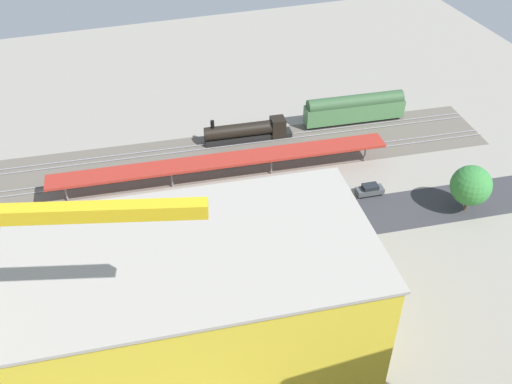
{
  "coord_description": "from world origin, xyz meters",
  "views": [
    {
      "loc": [
        15.5,
        65.86,
        58.3
      ],
      "look_at": [
        -5.15,
        0.15,
        5.35
      ],
      "focal_mm": 40.97,
      "sensor_mm": 36.0,
      "label": 1
    }
  ],
  "objects_px": {
    "parked_car_1": "(333,198)",
    "street_tree_2": "(149,246)",
    "platform_canopy_near": "(222,161)",
    "locomotive": "(250,131)",
    "parked_car_3": "(251,212)",
    "box_truck_0": "(84,279)",
    "traffic_light": "(330,212)",
    "parked_car_4": "(203,222)",
    "parked_car_0": "(370,190)",
    "construction_building": "(197,309)",
    "street_tree_0": "(471,186)",
    "street_tree_3": "(340,210)",
    "parked_car_2": "(289,206)",
    "box_truck_1": "(199,251)",
    "passenger_coach": "(355,108)",
    "street_tree_1": "(2,282)"
  },
  "relations": [
    {
      "from": "platform_canopy_near",
      "to": "parked_car_0",
      "type": "xyz_separation_m",
      "value": [
        -21.83,
        10.93,
        -3.13
      ]
    },
    {
      "from": "box_truck_0",
      "to": "locomotive",
      "type": "bearing_deg",
      "value": -137.69
    },
    {
      "from": "locomotive",
      "to": "box_truck_1",
      "type": "height_order",
      "value": "locomotive"
    },
    {
      "from": "parked_car_1",
      "to": "traffic_light",
      "type": "bearing_deg",
      "value": 62.29
    },
    {
      "from": "parked_car_0",
      "to": "parked_car_3",
      "type": "relative_size",
      "value": 1.09
    },
    {
      "from": "box_truck_0",
      "to": "traffic_light",
      "type": "relative_size",
      "value": 1.33
    },
    {
      "from": "platform_canopy_near",
      "to": "street_tree_0",
      "type": "relative_size",
      "value": 7.05
    },
    {
      "from": "parked_car_3",
      "to": "box_truck_1",
      "type": "xyz_separation_m",
      "value": [
        9.85,
        7.01,
        0.83
      ]
    },
    {
      "from": "street_tree_0",
      "to": "street_tree_3",
      "type": "height_order",
      "value": "street_tree_0"
    },
    {
      "from": "parked_car_3",
      "to": "parked_car_4",
      "type": "distance_m",
      "value": 7.72
    },
    {
      "from": "platform_canopy_near",
      "to": "parked_car_0",
      "type": "height_order",
      "value": "platform_canopy_near"
    },
    {
      "from": "locomotive",
      "to": "parked_car_2",
      "type": "relative_size",
      "value": 3.67
    },
    {
      "from": "locomotive",
      "to": "street_tree_1",
      "type": "distance_m",
      "value": 51.46
    },
    {
      "from": "parked_car_3",
      "to": "street_tree_3",
      "type": "bearing_deg",
      "value": 141.6
    },
    {
      "from": "passenger_coach",
      "to": "box_truck_0",
      "type": "distance_m",
      "value": 60.46
    },
    {
      "from": "platform_canopy_near",
      "to": "street_tree_0",
      "type": "height_order",
      "value": "street_tree_0"
    },
    {
      "from": "platform_canopy_near",
      "to": "street_tree_1",
      "type": "distance_m",
      "value": 38.67
    },
    {
      "from": "street_tree_2",
      "to": "traffic_light",
      "type": "xyz_separation_m",
      "value": [
        -26.23,
        -0.21,
        -0.86
      ]
    },
    {
      "from": "construction_building",
      "to": "traffic_light",
      "type": "relative_size",
      "value": 5.45
    },
    {
      "from": "street_tree_0",
      "to": "traffic_light",
      "type": "relative_size",
      "value": 1.15
    },
    {
      "from": "passenger_coach",
      "to": "street_tree_3",
      "type": "distance_m",
      "value": 34.02
    },
    {
      "from": "platform_canopy_near",
      "to": "parked_car_3",
      "type": "xyz_separation_m",
      "value": [
        -1.88,
        10.36,
        -3.19
      ]
    },
    {
      "from": "parked_car_3",
      "to": "locomotive",
      "type": "bearing_deg",
      "value": -106.28
    },
    {
      "from": "parked_car_2",
      "to": "street_tree_3",
      "type": "distance_m",
      "value": 10.25
    },
    {
      "from": "parked_car_1",
      "to": "street_tree_2",
      "type": "relative_size",
      "value": 0.54
    },
    {
      "from": "parked_car_0",
      "to": "traffic_light",
      "type": "distance_m",
      "value": 13.31
    },
    {
      "from": "construction_building",
      "to": "box_truck_1",
      "type": "distance_m",
      "value": 18.27
    },
    {
      "from": "street_tree_0",
      "to": "street_tree_1",
      "type": "distance_m",
      "value": 67.59
    },
    {
      "from": "parked_car_4",
      "to": "box_truck_1",
      "type": "relative_size",
      "value": 0.49
    },
    {
      "from": "street_tree_2",
      "to": "parked_car_1",
      "type": "bearing_deg",
      "value": -165.8
    },
    {
      "from": "parked_car_0",
      "to": "street_tree_1",
      "type": "bearing_deg",
      "value": 8.92
    },
    {
      "from": "locomotive",
      "to": "construction_building",
      "type": "bearing_deg",
      "value": 66.18
    },
    {
      "from": "passenger_coach",
      "to": "street_tree_1",
      "type": "xyz_separation_m",
      "value": [
        62.4,
        30.41,
        2.41
      ]
    },
    {
      "from": "platform_canopy_near",
      "to": "parked_car_4",
      "type": "xyz_separation_m",
      "value": [
        5.84,
        10.51,
        -3.2
      ]
    },
    {
      "from": "platform_canopy_near",
      "to": "box_truck_1",
      "type": "relative_size",
      "value": 6.48
    },
    {
      "from": "locomotive",
      "to": "street_tree_1",
      "type": "height_order",
      "value": "street_tree_1"
    },
    {
      "from": "locomotive",
      "to": "parked_car_0",
      "type": "height_order",
      "value": "locomotive"
    },
    {
      "from": "parked_car_2",
      "to": "box_truck_1",
      "type": "height_order",
      "value": "box_truck_1"
    },
    {
      "from": "parked_car_3",
      "to": "box_truck_1",
      "type": "bearing_deg",
      "value": 35.44
    },
    {
      "from": "platform_canopy_near",
      "to": "traffic_light",
      "type": "bearing_deg",
      "value": 121.92
    },
    {
      "from": "parked_car_3",
      "to": "construction_building",
      "type": "height_order",
      "value": "construction_building"
    },
    {
      "from": "box_truck_0",
      "to": "street_tree_2",
      "type": "height_order",
      "value": "street_tree_2"
    },
    {
      "from": "parked_car_0",
      "to": "parked_car_4",
      "type": "height_order",
      "value": "parked_car_0"
    },
    {
      "from": "parked_car_0",
      "to": "parked_car_4",
      "type": "xyz_separation_m",
      "value": [
        27.67,
        -0.42,
        -0.07
      ]
    },
    {
      "from": "street_tree_2",
      "to": "parked_car_4",
      "type": "bearing_deg",
      "value": -138.3
    },
    {
      "from": "parked_car_3",
      "to": "traffic_light",
      "type": "relative_size",
      "value": 0.61
    },
    {
      "from": "parked_car_4",
      "to": "box_truck_0",
      "type": "relative_size",
      "value": 0.46
    },
    {
      "from": "platform_canopy_near",
      "to": "locomotive",
      "type": "distance_m",
      "value": 13.66
    },
    {
      "from": "parked_car_0",
      "to": "construction_building",
      "type": "height_order",
      "value": "construction_building"
    },
    {
      "from": "parked_car_4",
      "to": "traffic_light",
      "type": "relative_size",
      "value": 0.61
    }
  ]
}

